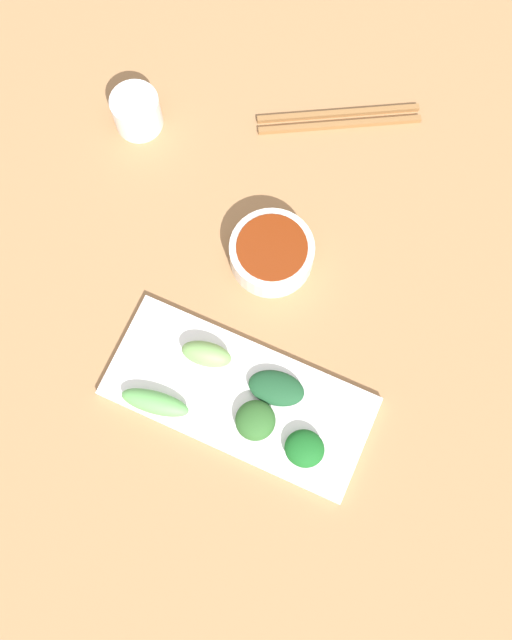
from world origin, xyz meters
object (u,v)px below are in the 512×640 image
(serving_plate, at_px, (240,397))
(sauce_bowl, at_px, (272,253))
(chopsticks, at_px, (339,119))
(tea_cup, at_px, (137,112))

(serving_plate, bearing_deg, sauce_bowl, -168.23)
(chopsticks, bearing_deg, tea_cup, -94.31)
(tea_cup, bearing_deg, serving_plate, 44.28)
(chopsticks, height_order, tea_cup, tea_cup)
(sauce_bowl, xyz_separation_m, chopsticks, (-0.23, 0.00, -0.02))
(sauce_bowl, bearing_deg, tea_cup, -113.88)
(sauce_bowl, height_order, tea_cup, tea_cup)
(chopsticks, bearing_deg, serving_plate, -24.10)
(serving_plate, xyz_separation_m, tea_cup, (-0.30, -0.29, 0.02))
(serving_plate, bearing_deg, tea_cup, -135.72)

